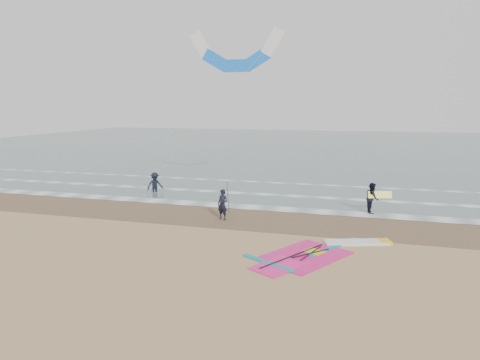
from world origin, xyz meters
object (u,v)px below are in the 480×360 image
(windsurf_rig, at_px, (320,252))
(person_walking, at_px, (372,198))
(person_standing, at_px, (223,205))
(person_wading, at_px, (155,180))
(surf_kite, at_px, (236,55))

(windsurf_rig, relative_size, person_walking, 3.43)
(person_standing, xyz_separation_m, person_wading, (-6.73, 5.56, 0.05))
(windsurf_rig, bearing_deg, person_walking, 74.01)
(person_standing, xyz_separation_m, surf_kite, (-1.55, 7.85, 8.47))
(surf_kite, bearing_deg, person_standing, -78.84)
(person_walking, xyz_separation_m, surf_kite, (-9.12, 4.25, 8.43))
(windsurf_rig, distance_m, person_walking, 7.77)
(person_standing, height_order, surf_kite, surf_kite)
(person_walking, bearing_deg, person_wading, 72.72)
(surf_kite, bearing_deg, person_walking, -24.98)
(windsurf_rig, height_order, surf_kite, surf_kite)
(person_standing, relative_size, person_wading, 0.94)
(person_walking, height_order, person_wading, person_wading)
(person_wading, bearing_deg, person_standing, -83.24)
(windsurf_rig, xyz_separation_m, person_wading, (-12.17, 9.40, 0.83))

